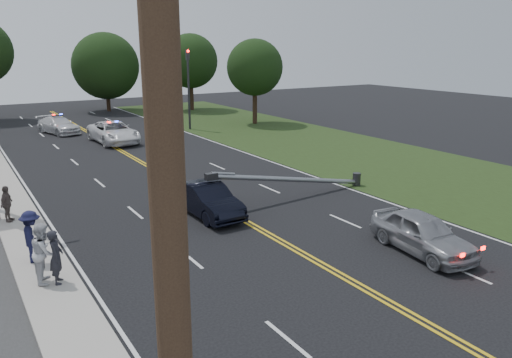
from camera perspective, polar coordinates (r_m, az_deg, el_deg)
ground at (r=17.18m, az=9.86°, el=-10.91°), size 120.00×120.00×0.00m
sidewalk at (r=22.69m, az=-24.98°, el=-5.42°), size 1.80×70.00×0.12m
grass_verge at (r=32.99m, az=15.86°, el=1.47°), size 12.00×80.00×0.01m
centerline_yellow at (r=24.94m, az=-5.58°, el=-2.36°), size 0.36×80.00×0.00m
traffic_signal at (r=45.54m, az=-7.73°, el=10.89°), size 0.28×0.41×7.05m
fallen_streetlight at (r=25.17m, az=4.98°, el=-0.03°), size 9.36×0.44×1.91m
utility_pole_near at (r=4.32m, az=-9.24°, el=-18.82°), size 1.60×0.28×10.00m
tree_7 at (r=60.30m, az=-16.81°, el=12.26°), size 7.46×7.46×8.83m
tree_8 at (r=59.45m, az=-7.49°, el=13.22°), size 6.21×6.21×8.72m
tree_9 at (r=48.45m, az=-0.13°, el=12.63°), size 5.33×5.33×8.03m
crashed_sedan at (r=22.51m, az=-5.56°, el=-2.36°), size 1.64×4.52×1.48m
waiting_sedan at (r=19.49m, az=18.49°, el=-5.88°), size 2.29×4.58×1.50m
emergency_a at (r=40.76m, az=-15.97°, el=5.16°), size 2.99×6.03×1.64m
emergency_b at (r=46.60m, az=-21.64°, el=5.73°), size 3.30×5.24×1.41m
bystander_a at (r=17.11m, az=-21.87°, el=-8.24°), size 0.58×0.74×1.77m
bystander_b at (r=17.33m, az=-23.06°, el=-7.73°), size 0.98×1.13×1.97m
bystander_c at (r=19.03m, az=-24.27°, el=-6.02°), size 0.80×1.26×1.86m
bystander_d at (r=23.77m, az=-26.59°, el=-2.56°), size 0.80×0.99×1.58m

